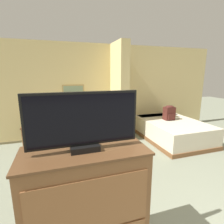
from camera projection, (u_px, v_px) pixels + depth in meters
The scene contains 10 objects.
wall_back at pixel (111, 91), 5.18m from camera, with size 6.79×0.16×2.60m.
wall_partition_pillar at pixel (119, 92), 4.76m from camera, with size 0.24×0.85×2.60m.
couch at pixel (77, 130), 4.61m from camera, with size 1.72×0.84×0.87m.
coffee_table at pixel (82, 143), 3.67m from camera, with size 0.73×0.53×0.42m.
side_table at pixel (32, 129), 4.25m from camera, with size 0.45×0.45×0.57m.
table_lamp at pixel (31, 113), 4.17m from camera, with size 0.30×0.30×0.44m.
tv_dresser at pixel (87, 209), 1.60m from camera, with size 1.07×0.48×1.16m.
tv at pixel (84, 122), 1.42m from camera, with size 0.91×0.16×0.49m.
bed at pixel (172, 130), 4.82m from camera, with size 1.43×1.99×0.53m.
backpack at pixel (169, 112), 4.82m from camera, with size 0.28×0.24×0.40m.
Camera 1 is at (-1.57, -0.65, 1.80)m, focal length 28.00 mm.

